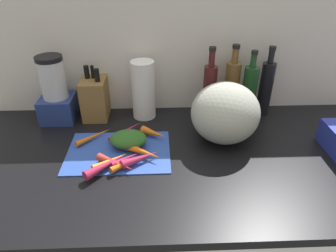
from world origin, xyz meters
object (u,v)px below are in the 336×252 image
(knife_block, at_px, (95,98))
(bottle_0, at_px, (209,90))
(cutting_board, at_px, (119,151))
(bottle_2, at_px, (249,91))
(paper_towel_roll, at_px, (143,90))
(carrot_1, at_px, (115,163))
(carrot_3, at_px, (126,159))
(winter_squash, at_px, (225,113))
(carrot_0, at_px, (133,136))
(carrot_8, at_px, (141,158))
(blender_appliance, at_px, (56,94))
(bottle_1, at_px, (231,88))
(carrot_4, at_px, (94,136))
(bottle_3, at_px, (266,87))
(carrot_6, at_px, (126,131))
(carrot_7, at_px, (154,133))
(carrot_2, at_px, (106,165))
(carrot_10, at_px, (129,162))
(carrot_5, at_px, (110,161))
(carrot_9, at_px, (142,151))

(knife_block, bearing_deg, bottle_0, -2.17)
(cutting_board, xyz_separation_m, bottle_2, (0.55, 0.25, 0.12))
(cutting_board, height_order, paper_towel_roll, paper_towel_roll)
(carrot_1, height_order, carrot_3, carrot_1)
(cutting_board, xyz_separation_m, winter_squash, (0.41, 0.08, 0.11))
(carrot_0, relative_size, carrot_8, 0.72)
(carrot_1, distance_m, paper_towel_roll, 0.40)
(blender_appliance, relative_size, bottle_2, 0.95)
(paper_towel_roll, relative_size, bottle_1, 0.80)
(winter_squash, xyz_separation_m, knife_block, (-0.53, 0.21, -0.03))
(carrot_4, relative_size, bottle_3, 0.51)
(carrot_4, bearing_deg, bottle_3, 15.30)
(carrot_6, height_order, bottle_2, bottle_2)
(carrot_7, relative_size, winter_squash, 0.41)
(carrot_3, height_order, paper_towel_roll, paper_towel_roll)
(carrot_1, xyz_separation_m, carrot_6, (0.02, 0.22, -0.00))
(carrot_2, xyz_separation_m, carrot_10, (0.08, 0.02, -0.01))
(carrot_7, bearing_deg, carrot_2, -129.54)
(carrot_2, bearing_deg, bottle_1, 37.48)
(carrot_5, bearing_deg, knife_block, 105.88)
(carrot_4, xyz_separation_m, carrot_10, (0.15, -0.17, 0.00))
(carrot_4, height_order, bottle_0, bottle_0)
(carrot_2, distance_m, carrot_10, 0.08)
(carrot_0, height_order, carrot_10, carrot_0)
(blender_appliance, bearing_deg, carrot_6, -25.41)
(carrot_6, height_order, bottle_1, bottle_1)
(bottle_0, bearing_deg, carrot_8, -130.52)
(carrot_1, relative_size, blender_appliance, 0.51)
(carrot_6, bearing_deg, bottle_2, 14.06)
(carrot_9, xyz_separation_m, paper_towel_roll, (0.00, 0.31, 0.10))
(carrot_7, distance_m, blender_appliance, 0.46)
(carrot_1, bearing_deg, carrot_9, 34.18)
(carrot_4, relative_size, carrot_5, 1.17)
(carrot_4, relative_size, winter_squash, 0.60)
(winter_squash, height_order, paper_towel_roll, paper_towel_roll)
(carrot_3, xyz_separation_m, bottle_0, (0.34, 0.33, 0.11))
(bottle_1, relative_size, bottle_3, 1.04)
(paper_towel_roll, bearing_deg, carrot_0, -101.03)
(carrot_10, distance_m, bottle_2, 0.61)
(carrot_0, relative_size, bottle_0, 0.33)
(carrot_9, relative_size, blender_appliance, 0.56)
(carrot_10, bearing_deg, winter_squash, 24.28)
(carrot_0, bearing_deg, carrot_7, 11.06)
(carrot_3, bearing_deg, carrot_8, -5.86)
(bottle_3, bearing_deg, carrot_5, -150.31)
(carrot_7, bearing_deg, bottle_3, 21.61)
(blender_appliance, bearing_deg, carrot_4, -45.35)
(carrot_1, relative_size, bottle_2, 0.49)
(carrot_8, distance_m, carrot_9, 0.04)
(bottle_1, bearing_deg, carrot_7, -150.94)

